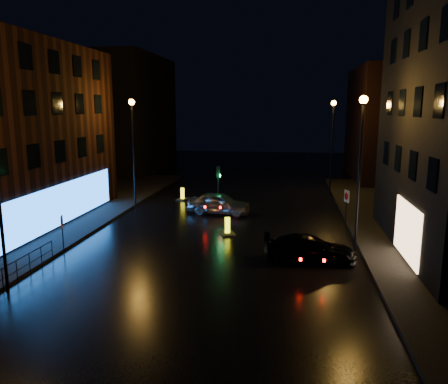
# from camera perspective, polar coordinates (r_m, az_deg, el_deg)

# --- Properties ---
(ground) EXTENTS (120.00, 120.00, 0.00)m
(ground) POSITION_cam_1_polar(r_m,az_deg,el_deg) (20.06, -3.81, -11.75)
(ground) COLOR black
(ground) RESTS_ON ground
(pavement_left) EXTENTS (12.00, 44.00, 0.15)m
(pavement_left) POSITION_cam_1_polar(r_m,az_deg,el_deg) (32.60, -25.44, -3.73)
(pavement_left) COLOR black
(pavement_left) RESTS_ON ground
(building_far_left) EXTENTS (8.00, 16.00, 14.00)m
(building_far_left) POSITION_cam_1_polar(r_m,az_deg,el_deg) (56.73, -12.38, 9.94)
(building_far_left) COLOR black
(building_far_left) RESTS_ON ground
(building_far_right) EXTENTS (8.00, 14.00, 12.00)m
(building_far_right) POSITION_cam_1_polar(r_m,az_deg,el_deg) (51.29, 21.06, 8.28)
(building_far_right) COLOR black
(building_far_right) RESTS_ON ground
(street_lamp_lfar) EXTENTS (0.44, 0.44, 8.37)m
(street_lamp_lfar) POSITION_cam_1_polar(r_m,az_deg,el_deg) (34.25, -11.82, 7.08)
(street_lamp_lfar) COLOR black
(street_lamp_lfar) RESTS_ON ground
(street_lamp_rnear) EXTENTS (0.44, 0.44, 8.37)m
(street_lamp_rnear) POSITION_cam_1_polar(r_m,az_deg,el_deg) (24.47, 17.42, 5.36)
(street_lamp_rnear) COLOR black
(street_lamp_rnear) RESTS_ON ground
(street_lamp_rfar) EXTENTS (0.44, 0.44, 8.37)m
(street_lamp_rfar) POSITION_cam_1_polar(r_m,az_deg,el_deg) (40.31, 13.97, 7.53)
(street_lamp_rfar) COLOR black
(street_lamp_rfar) RESTS_ON ground
(traffic_signal) EXTENTS (1.40, 2.40, 3.45)m
(traffic_signal) POSITION_cam_1_polar(r_m,az_deg,el_deg) (33.29, -0.74, -1.61)
(traffic_signal) COLOR black
(traffic_signal) RESTS_ON ground
(guard_railing) EXTENTS (0.05, 6.04, 1.00)m
(guard_railing) POSITION_cam_1_polar(r_m,az_deg,el_deg) (22.01, -25.49, -8.68)
(guard_railing) COLOR black
(guard_railing) RESTS_ON ground
(silver_hatchback) EXTENTS (4.84, 2.41, 1.58)m
(silver_hatchback) POSITION_cam_1_polar(r_m,az_deg,el_deg) (32.26, -0.65, -1.49)
(silver_hatchback) COLOR #A2A4A9
(silver_hatchback) RESTS_ON ground
(dark_sedan) EXTENTS (4.76, 2.17, 1.35)m
(dark_sedan) POSITION_cam_1_polar(r_m,az_deg,el_deg) (22.80, 11.13, -7.29)
(dark_sedan) COLOR black
(dark_sedan) RESTS_ON ground
(bollard_near) EXTENTS (1.19, 1.44, 1.08)m
(bollard_near) POSITION_cam_1_polar(r_m,az_deg,el_deg) (27.18, 0.45, -5.07)
(bollard_near) COLOR black
(bollard_near) RESTS_ON ground
(bollard_far) EXTENTS (0.97, 1.29, 1.02)m
(bollard_far) POSITION_cam_1_polar(r_m,az_deg,el_deg) (37.47, -5.44, -0.67)
(bollard_far) COLOR black
(bollard_far) RESTS_ON ground
(road_sign_left) EXTENTS (0.24, 0.50, 2.14)m
(road_sign_left) POSITION_cam_1_polar(r_m,az_deg,el_deg) (24.66, -20.38, -4.14)
(road_sign_left) COLOR black
(road_sign_left) RESTS_ON ground
(road_sign_right) EXTENTS (0.27, 0.56, 2.41)m
(road_sign_right) POSITION_cam_1_polar(r_m,az_deg,el_deg) (29.86, 15.72, -0.92)
(road_sign_right) COLOR black
(road_sign_right) RESTS_ON ground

